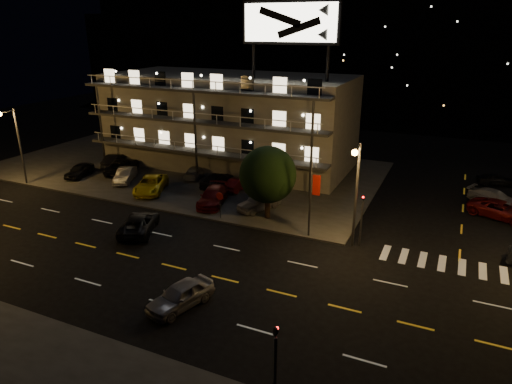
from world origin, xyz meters
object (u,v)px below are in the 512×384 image
at_px(lot_car_7, 196,172).
at_px(road_car_west, 139,223).
at_px(tree, 267,176).
at_px(lot_car_4, 259,201).
at_px(road_car_east, 180,295).
at_px(lot_car_2, 151,185).

height_order(lot_car_7, road_car_west, road_car_west).
xyz_separation_m(tree, road_car_west, (-8.38, -6.65, -3.15)).
relative_size(lot_car_4, road_car_west, 0.83).
relative_size(lot_car_4, lot_car_7, 1.04).
distance_m(lot_car_4, road_car_west, 10.68).
xyz_separation_m(road_car_east, road_car_west, (-8.84, 7.48, -0.02)).
bearing_deg(lot_car_7, road_car_west, 90.58).
relative_size(lot_car_2, road_car_east, 1.24).
bearing_deg(lot_car_4, road_car_west, -106.53).
distance_m(lot_car_2, road_car_west, 9.10).
bearing_deg(road_car_east, road_car_west, 155.97).
height_order(lot_car_2, lot_car_4, lot_car_2).
height_order(lot_car_2, lot_car_7, lot_car_2).
bearing_deg(road_car_west, lot_car_7, -99.90).
distance_m(lot_car_7, road_car_east, 24.19).
height_order(tree, road_car_west, tree).
distance_m(tree, lot_car_7, 13.71).
height_order(lot_car_4, road_car_west, lot_car_4).
xyz_separation_m(lot_car_2, lot_car_4, (11.63, 0.27, -0.01)).
bearing_deg(tree, lot_car_7, 148.58).
bearing_deg(lot_car_4, lot_car_2, -154.43).
xyz_separation_m(lot_car_2, road_car_east, (13.50, -15.29, -0.16)).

